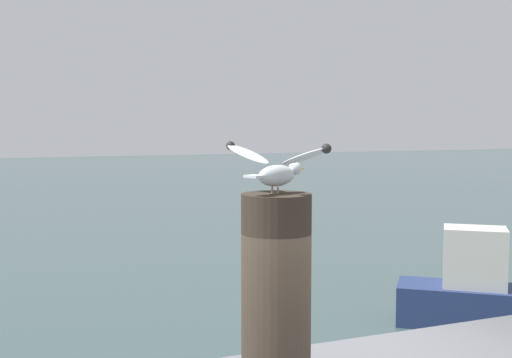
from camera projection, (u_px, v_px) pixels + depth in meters
mooring_post at (276, 292)px, 3.05m from camera, size 0.33×0.33×0.94m
seagull at (277, 167)px, 3.00m from camera, size 0.38×0.62×0.24m
boat_navy at (511, 298)px, 9.47m from camera, size 3.13×2.74×1.54m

